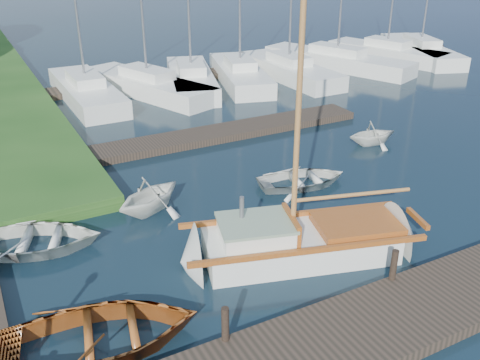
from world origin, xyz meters
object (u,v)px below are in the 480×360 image
tender_a (32,237)px  marina_boat_4 (289,69)px  mooring_post_2 (394,265)px  marina_boat_0 (86,89)px  marina_boat_1 (147,84)px  marina_boat_6 (387,51)px  sailboat (305,244)px  dinghy (100,330)px  marina_boat_3 (240,72)px  marina_boat_2 (191,77)px  mooring_post_1 (225,324)px  tender_b (149,192)px  tender_d (373,132)px  tender_c (303,177)px  marina_boat_5 (337,59)px  marina_boat_7 (421,49)px

tender_a → marina_boat_4: marina_boat_4 is taller
mooring_post_2 → marina_boat_0: bearing=97.8°
marina_boat_1 → marina_boat_6: 16.92m
marina_boat_6 → sailboat: bearing=115.5°
dinghy → marina_boat_3: bearing=-24.5°
marina_boat_0 → mooring_post_2: bearing=-172.4°
tender_a → marina_boat_4: (16.33, 12.52, 0.18)m
marina_boat_2 → mooring_post_1: bearing=176.3°
tender_b → marina_boat_0: marina_boat_0 is taller
tender_d → marina_boat_4: marina_boat_4 is taller
tender_a → marina_boat_3: bearing=-24.8°
marina_boat_4 → marina_boat_6: 8.52m
sailboat → mooring_post_1: bearing=-131.4°
tender_d → tender_c: bearing=120.5°
tender_c → marina_boat_2: 13.45m
tender_b → tender_d: size_ratio=1.18×
mooring_post_1 → tender_d: (10.59, 7.80, -0.16)m
mooring_post_2 → dinghy: mooring_post_2 is taller
dinghy → marina_boat_0: 18.61m
tender_c → marina_boat_5: size_ratio=0.30×
dinghy → tender_a: (-0.67, 4.63, -0.05)m
dinghy → marina_boat_5: marina_boat_5 is taller
tender_c → marina_boat_1: 13.27m
marina_boat_1 → marina_boat_4: marina_boat_4 is taller
tender_a → mooring_post_2: bearing=-108.0°
sailboat → marina_boat_6: (18.38, 17.26, 0.22)m
tender_a → marina_boat_0: 14.33m
marina_boat_3 → marina_boat_7: 13.96m
mooring_post_2 → tender_a: size_ratio=0.22×
tender_c → marina_boat_6: size_ratio=0.29×
marina_boat_2 → tender_a: bearing=159.5°
tender_b → dinghy: bearing=125.2°
tender_d → marina_boat_1: marina_boat_1 is taller
marina_boat_1 → tender_a: bearing=129.0°
tender_d → marina_boat_2: 11.84m
marina_boat_2 → tender_d: bearing=-147.4°
marina_boat_0 → marina_boat_7: 22.58m
mooring_post_1 → marina_boat_4: bearing=54.0°
marina_boat_2 → marina_boat_3: 2.91m
tender_c → marina_boat_5: (11.59, 13.29, 0.24)m
dinghy → tender_b: bearing=-17.9°
sailboat → marina_boat_0: (-1.68, 17.26, 0.22)m
dinghy → marina_boat_2: marina_boat_2 is taller
tender_a → marina_boat_6: size_ratio=0.34×
mooring_post_1 → marina_boat_6: marina_boat_6 is taller
dinghy → tender_c: dinghy is taller
tender_a → marina_boat_7: (27.29, 12.99, 0.20)m
sailboat → marina_boat_7: bearing=54.6°
tender_c → marina_boat_1: size_ratio=0.32×
tender_a → marina_boat_5: (20.38, 13.21, 0.18)m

